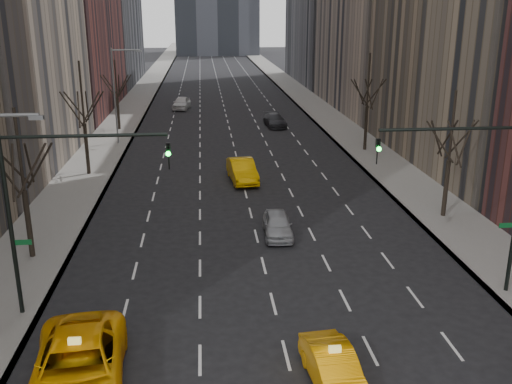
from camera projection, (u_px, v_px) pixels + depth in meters
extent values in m
cube|color=slate|center=(135.00, 104.00, 79.25)|extent=(4.50, 320.00, 0.15)
cube|color=slate|center=(309.00, 101.00, 81.43)|extent=(4.50, 320.00, 0.15)
cylinder|color=black|center=(29.00, 224.00, 29.38)|extent=(0.28, 0.28, 3.57)
cylinder|color=black|center=(19.00, 150.00, 28.19)|extent=(0.16, 0.16, 4.25)
cylinder|color=black|center=(29.00, 163.00, 29.28)|extent=(0.42, 1.80, 2.52)
cylinder|color=black|center=(40.00, 166.00, 28.81)|extent=(1.74, 0.72, 2.52)
cylinder|color=black|center=(32.00, 170.00, 28.00)|extent=(1.46, 1.25, 2.52)
cylinder|color=black|center=(13.00, 172.00, 27.64)|extent=(0.42, 1.80, 2.52)
cylinder|color=black|center=(3.00, 170.00, 28.11)|extent=(1.74, 0.72, 2.52)
cylinder|color=black|center=(11.00, 165.00, 28.93)|extent=(1.46, 1.25, 2.52)
cylinder|color=black|center=(87.00, 149.00, 44.49)|extent=(0.28, 0.28, 3.99)
cylinder|color=black|center=(82.00, 93.00, 43.17)|extent=(0.16, 0.16, 4.75)
cylinder|color=black|center=(87.00, 106.00, 44.33)|extent=(0.42, 1.80, 2.52)
cylinder|color=black|center=(94.00, 107.00, 43.87)|extent=(1.74, 0.72, 2.52)
cylinder|color=black|center=(90.00, 109.00, 43.05)|extent=(1.46, 1.25, 2.52)
cylinder|color=black|center=(79.00, 110.00, 42.70)|extent=(0.42, 1.80, 2.52)
cylinder|color=black|center=(71.00, 108.00, 43.16)|extent=(1.74, 0.72, 2.52)
cylinder|color=black|center=(76.00, 107.00, 43.98)|extent=(1.46, 1.25, 2.52)
cylinder|color=black|center=(118.00, 113.00, 61.66)|extent=(0.28, 0.28, 3.36)
cylinder|color=black|center=(116.00, 79.00, 60.55)|extent=(0.16, 0.16, 4.00)
cylinder|color=black|center=(119.00, 85.00, 61.60)|extent=(0.42, 1.80, 2.52)
cylinder|color=black|center=(124.00, 86.00, 61.13)|extent=(1.74, 0.72, 2.52)
cylinder|color=black|center=(122.00, 87.00, 60.32)|extent=(1.46, 1.25, 2.52)
cylinder|color=black|center=(114.00, 87.00, 59.97)|extent=(0.42, 1.80, 2.52)
cylinder|color=black|center=(108.00, 87.00, 60.43)|extent=(1.74, 0.72, 2.52)
cylinder|color=black|center=(111.00, 86.00, 61.25)|extent=(1.46, 1.25, 2.52)
cylinder|color=black|center=(446.00, 188.00, 35.31)|extent=(0.28, 0.28, 3.57)
cylinder|color=black|center=(452.00, 126.00, 34.12)|extent=(0.16, 0.16, 4.25)
cylinder|color=black|center=(447.00, 138.00, 35.21)|extent=(0.42, 1.80, 2.52)
cylinder|color=black|center=(462.00, 139.00, 34.74)|extent=(1.74, 0.72, 2.52)
cylinder|color=black|center=(465.00, 142.00, 33.93)|extent=(1.46, 1.25, 2.52)
cylinder|color=black|center=(454.00, 144.00, 33.58)|extent=(0.42, 1.80, 2.52)
cylinder|color=black|center=(440.00, 142.00, 34.04)|extent=(1.74, 0.72, 2.52)
cylinder|color=black|center=(437.00, 139.00, 34.86)|extent=(1.46, 1.25, 2.52)
cylinder|color=black|center=(366.00, 128.00, 52.32)|extent=(0.28, 0.28, 3.99)
cylinder|color=black|center=(369.00, 80.00, 51.00)|extent=(0.16, 0.16, 4.75)
cylinder|color=black|center=(367.00, 92.00, 52.16)|extent=(0.42, 1.80, 2.52)
cylinder|color=black|center=(376.00, 92.00, 51.69)|extent=(1.74, 0.72, 2.52)
cylinder|color=black|center=(377.00, 94.00, 50.88)|extent=(1.46, 1.25, 2.52)
cylinder|color=black|center=(369.00, 94.00, 50.53)|extent=(0.42, 1.80, 2.52)
cylinder|color=black|center=(360.00, 94.00, 50.99)|extent=(1.74, 0.72, 2.52)
cylinder|color=black|center=(359.00, 92.00, 51.81)|extent=(1.46, 1.25, 2.52)
cylinder|color=black|center=(10.00, 224.00, 23.12)|extent=(0.18, 0.18, 8.00)
cylinder|color=black|center=(84.00, 136.00, 22.32)|extent=(6.50, 0.14, 0.14)
imported|color=black|center=(169.00, 156.00, 22.88)|extent=(0.18, 0.22, 1.10)
sphere|color=#0CFF33|center=(168.00, 154.00, 22.66)|extent=(0.20, 0.20, 0.20)
cube|color=#0C5926|center=(23.00, 242.00, 23.40)|extent=(0.70, 0.04, 0.22)
cylinder|color=black|center=(455.00, 129.00, 23.66)|extent=(6.50, 0.14, 0.14)
imported|color=black|center=(377.00, 152.00, 23.64)|extent=(0.18, 0.22, 1.10)
sphere|color=#0CFF33|center=(379.00, 149.00, 23.43)|extent=(0.20, 0.20, 0.20)
cube|color=#0C5926|center=(507.00, 225.00, 25.25)|extent=(0.70, 0.04, 0.22)
cylinder|color=slate|center=(1.00, 115.00, 19.84)|extent=(2.60, 0.14, 0.14)
cube|color=slate|center=(37.00, 118.00, 19.98)|extent=(0.50, 0.22, 0.15)
cylinder|color=slate|center=(115.00, 96.00, 54.24)|extent=(0.16, 0.16, 9.00)
cylinder|color=slate|center=(125.00, 50.00, 53.05)|extent=(2.60, 0.14, 0.14)
cube|color=slate|center=(139.00, 51.00, 53.19)|extent=(0.50, 0.22, 0.15)
imported|color=#F4A505|center=(78.00, 368.00, 19.21)|extent=(3.74, 6.95, 1.85)
imported|color=#FFA005|center=(334.00, 369.00, 19.54)|extent=(1.87, 4.29, 1.37)
imported|color=#9DA0A5|center=(278.00, 225.00, 32.82)|extent=(1.75, 4.03, 1.35)
imported|color=#FBB205|center=(242.00, 170.00, 43.36)|extent=(2.29, 5.26, 1.68)
imported|color=#303035|center=(275.00, 120.00, 63.92)|extent=(2.41, 5.08, 1.43)
imported|color=silver|center=(182.00, 103.00, 75.25)|extent=(2.58, 5.03, 1.64)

